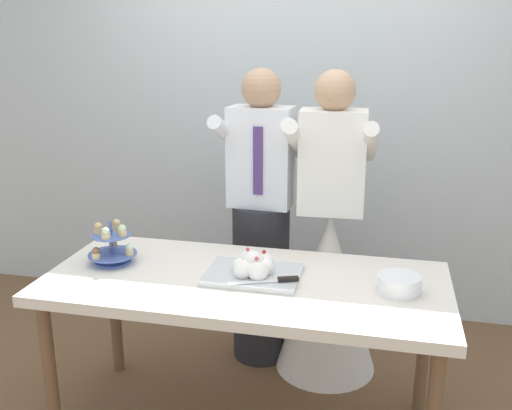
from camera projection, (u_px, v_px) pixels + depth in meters
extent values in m
cube|color=silver|center=(297.00, 95.00, 3.71)|extent=(5.20, 0.10, 2.90)
cube|color=silver|center=(245.00, 283.00, 2.58)|extent=(1.80, 0.80, 0.05)
cylinder|color=brown|center=(50.00, 375.00, 2.57)|extent=(0.06, 0.06, 0.72)
cylinder|color=brown|center=(115.00, 311.00, 3.17)|extent=(0.06, 0.06, 0.72)
cylinder|color=brown|center=(424.00, 345.00, 2.82)|extent=(0.06, 0.06, 0.72)
cylinder|color=#4C66B2|center=(113.00, 262.00, 2.75)|extent=(0.17, 0.17, 0.01)
cylinder|color=#4C66B2|center=(112.00, 242.00, 2.72)|extent=(0.01, 0.01, 0.21)
cylinder|color=#4C66B2|center=(113.00, 254.00, 2.74)|extent=(0.23, 0.23, 0.01)
cylinder|color=#D1B784|center=(129.00, 252.00, 2.71)|extent=(0.04, 0.04, 0.03)
sphere|color=beige|center=(129.00, 247.00, 2.71)|extent=(0.04, 0.04, 0.04)
cylinder|color=#D1B784|center=(113.00, 244.00, 2.81)|extent=(0.04, 0.04, 0.03)
sphere|color=#D6B27A|center=(113.00, 240.00, 2.81)|extent=(0.04, 0.04, 0.04)
cylinder|color=#D1B784|center=(96.00, 256.00, 2.67)|extent=(0.04, 0.04, 0.03)
sphere|color=brown|center=(96.00, 251.00, 2.67)|extent=(0.04, 0.04, 0.04)
cylinder|color=#4C66B2|center=(111.00, 235.00, 2.71)|extent=(0.18, 0.18, 0.01)
cylinder|color=#D1B784|center=(122.00, 233.00, 2.69)|extent=(0.04, 0.04, 0.03)
sphere|color=beige|center=(122.00, 228.00, 2.68)|extent=(0.04, 0.04, 0.04)
cylinder|color=#D1B784|center=(117.00, 228.00, 2.76)|extent=(0.04, 0.04, 0.03)
sphere|color=#D6B27A|center=(117.00, 223.00, 2.76)|extent=(0.04, 0.04, 0.04)
cylinder|color=#D1B784|center=(99.00, 231.00, 2.72)|extent=(0.04, 0.04, 0.03)
sphere|color=#D6B27A|center=(98.00, 226.00, 2.71)|extent=(0.04, 0.04, 0.04)
cylinder|color=#D1B784|center=(106.00, 236.00, 2.65)|extent=(0.04, 0.04, 0.03)
sphere|color=beige|center=(106.00, 231.00, 2.64)|extent=(0.04, 0.04, 0.04)
cube|color=silver|center=(253.00, 275.00, 2.58)|extent=(0.42, 0.31, 0.02)
sphere|color=white|center=(265.00, 267.00, 2.56)|extent=(0.08, 0.08, 0.08)
sphere|color=white|center=(266.00, 262.00, 2.63)|extent=(0.07, 0.07, 0.07)
sphere|color=white|center=(248.00, 260.00, 2.64)|extent=(0.09, 0.09, 0.09)
sphere|color=white|center=(240.00, 266.00, 2.59)|extent=(0.07, 0.07, 0.07)
sphere|color=white|center=(243.00, 270.00, 2.53)|extent=(0.09, 0.09, 0.09)
sphere|color=white|center=(258.00, 272.00, 2.50)|extent=(0.09, 0.09, 0.09)
sphere|color=white|center=(253.00, 263.00, 2.57)|extent=(0.11, 0.11, 0.11)
sphere|color=#DB474C|center=(257.00, 258.00, 2.51)|extent=(0.02, 0.02, 0.02)
sphere|color=#DB474C|center=(248.00, 249.00, 2.60)|extent=(0.02, 0.02, 0.02)
sphere|color=#2D1938|center=(255.00, 255.00, 2.55)|extent=(0.02, 0.02, 0.02)
sphere|color=#2D1938|center=(250.00, 255.00, 2.55)|extent=(0.02, 0.02, 0.02)
sphere|color=#B21923|center=(264.00, 252.00, 2.57)|extent=(0.02, 0.02, 0.02)
cube|color=silver|center=(254.00, 282.00, 2.47)|extent=(0.22, 0.10, 0.00)
cube|color=black|center=(288.00, 279.00, 2.48)|extent=(0.09, 0.06, 0.02)
cylinder|color=white|center=(398.00, 291.00, 2.43)|extent=(0.18, 0.18, 0.01)
cylinder|color=white|center=(398.00, 289.00, 2.43)|extent=(0.18, 0.18, 0.01)
cylinder|color=white|center=(399.00, 286.00, 2.43)|extent=(0.18, 0.18, 0.01)
cylinder|color=white|center=(399.00, 284.00, 2.42)|extent=(0.18, 0.18, 0.01)
cylinder|color=white|center=(398.00, 282.00, 2.42)|extent=(0.18, 0.18, 0.01)
cylinder|color=white|center=(399.00, 279.00, 2.42)|extent=(0.18, 0.18, 0.01)
cylinder|color=white|center=(399.00, 276.00, 2.42)|extent=(0.18, 0.18, 0.01)
cylinder|color=#232328|center=(261.00, 282.00, 3.30)|extent=(0.32, 0.32, 0.92)
cube|color=white|center=(261.00, 157.00, 3.10)|extent=(0.35, 0.22, 0.54)
sphere|color=tan|center=(261.00, 88.00, 2.99)|extent=(0.21, 0.21, 0.21)
cylinder|color=white|center=(229.00, 136.00, 3.12)|extent=(0.10, 0.49, 0.28)
cylinder|color=white|center=(297.00, 139.00, 3.01)|extent=(0.10, 0.49, 0.28)
cube|color=#4C3372|center=(258.00, 161.00, 3.00)|extent=(0.05, 0.01, 0.36)
cone|color=white|center=(327.00, 292.00, 3.18)|extent=(0.56, 0.56, 0.92)
cube|color=white|center=(332.00, 162.00, 2.97)|extent=(0.35, 0.22, 0.54)
sphere|color=tan|center=(335.00, 91.00, 2.87)|extent=(0.21, 0.21, 0.21)
cylinder|color=white|center=(295.00, 140.00, 2.97)|extent=(0.10, 0.49, 0.28)
cylinder|color=white|center=(370.00, 143.00, 2.91)|extent=(0.10, 0.49, 0.28)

